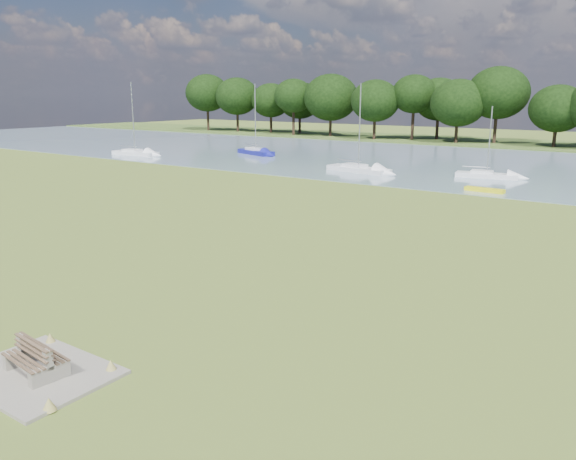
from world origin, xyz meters
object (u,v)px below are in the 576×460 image
Objects in this scene: sailboat_3 at (486,174)px; sailboat_4 at (255,150)px; bench_pair at (35,359)px; kayak at (485,190)px; sailboat_2 at (358,167)px; sailboat_5 at (135,152)px.

sailboat_4 is at bearing 163.48° from sailboat_3.
sailboat_3 is 31.12m from sailboat_4.
sailboat_4 is (-31.28, 50.25, 0.05)m from bench_pair.
bench_pair is at bearing -87.52° from kayak.
bench_pair is 0.23× the size of sailboat_2.
sailboat_5 is at bearing -164.65° from sailboat_2.
kayak is 8.28m from sailboat_3.
sailboat_5 is (-31.08, -2.24, 0.02)m from sailboat_2.
bench_pair is at bearing -98.10° from sailboat_3.
kayak is 45.19m from sailboat_5.
kayak is at bearing 93.46° from bench_pair.
sailboat_5 is (-43.42, 40.57, 0.01)m from bench_pair.
sailboat_2 is at bearing -1.56° from sailboat_4.
sailboat_4 is at bearing 169.77° from sailboat_2.
sailboat_3 is (11.90, 3.18, -0.05)m from sailboat_2.
kayak is at bearing -83.65° from sailboat_3.
sailboat_2 is 20.34m from sailboat_4.
bench_pair is 59.19m from sailboat_4.
kayak is 0.36× the size of sailboat_2.
sailboat_2 is 0.97× the size of sailboat_4.
kayak is 35.17m from sailboat_4.
sailboat_2 is 31.16m from sailboat_5.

